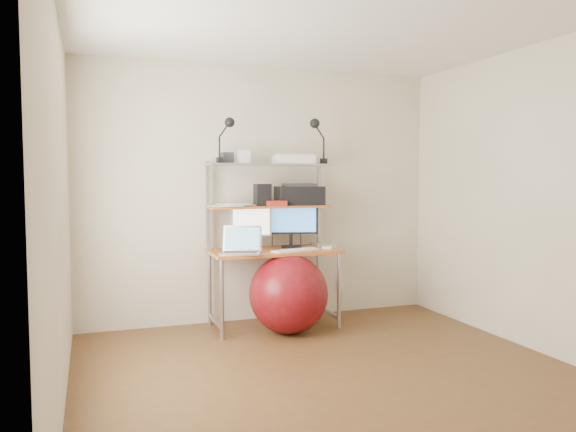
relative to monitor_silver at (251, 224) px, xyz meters
name	(u,v)px	position (x,y,z in m)	size (l,w,h in m)	color
room	(338,202)	(0.19, -1.53, 0.27)	(3.60, 3.60, 3.60)	brown
computer_desk	(272,226)	(0.19, -0.03, -0.03)	(1.20, 0.60, 1.57)	#C56E26
wall_outlet	(340,283)	(1.04, 0.25, -0.68)	(0.08, 0.01, 0.12)	white
monitor_silver	(251,224)	(0.00, 0.00, 0.00)	(0.41, 0.16, 0.45)	#B4B4B9
monitor_black	(291,220)	(0.41, 0.02, 0.02)	(0.52, 0.21, 0.53)	black
laptop	(242,247)	(-0.15, -0.23, -0.19)	(0.43, 0.39, 0.31)	silver
keyboard	(295,250)	(0.35, -0.25, -0.24)	(0.47, 0.13, 0.01)	white
mouse	(327,248)	(0.69, -0.21, -0.23)	(0.09, 0.05, 0.02)	white
mac_mini	(323,244)	(0.73, -0.02, -0.22)	(0.20, 0.20, 0.04)	silver
phone	(278,251)	(0.18, -0.26, -0.24)	(0.08, 0.14, 0.01)	black
printer	(299,195)	(0.51, 0.06, 0.27)	(0.46, 0.34, 0.21)	black
nas_cube	(262,195)	(0.12, 0.02, 0.27)	(0.14, 0.14, 0.21)	black
red_box	(276,203)	(0.23, -0.07, 0.19)	(0.18, 0.12, 0.05)	#AD2A1B
scanner	(293,159)	(0.43, 0.03, 0.62)	(0.39, 0.27, 0.10)	white
box_white	(244,157)	(-0.06, 0.03, 0.63)	(0.11, 0.09, 0.12)	white
box_grey	(227,158)	(-0.21, 0.09, 0.62)	(0.10, 0.10, 0.10)	#2F2F31
clip_lamp_left	(228,130)	(-0.23, -0.02, 0.87)	(0.17, 0.09, 0.42)	black
clip_lamp_right	(317,131)	(0.65, -0.03, 0.89)	(0.17, 0.10, 0.44)	black
exercise_ball	(289,294)	(0.25, -0.34, -0.62)	(0.72, 0.72, 0.72)	maroon
paper_stack	(230,205)	(-0.19, 0.03, 0.18)	(0.38, 0.39, 0.02)	white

